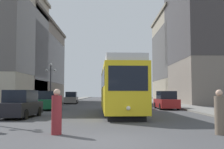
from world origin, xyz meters
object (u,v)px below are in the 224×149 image
(parked_car_right_far, at_px, (166,101))
(transit_bus, at_px, (136,91))
(parked_car_left_mid, at_px, (49,101))
(lamp_post_left_far, at_px, (51,77))
(parked_car_left_far, at_px, (71,98))
(parked_car_left_near, at_px, (20,105))
(pedestrian_crossing_far, at_px, (57,113))
(streetcar, at_px, (119,87))
(pedestrian_crossing_near, at_px, (220,114))

(parked_car_right_far, bearing_deg, transit_bus, -79.61)
(parked_car_left_mid, height_order, lamp_post_left_far, lamp_post_left_far)
(parked_car_right_far, relative_size, parked_car_left_far, 0.91)
(parked_car_left_near, distance_m, lamp_post_left_far, 18.08)
(parked_car_left_near, bearing_deg, pedestrian_crossing_far, -59.95)
(transit_bus, xyz_separation_m, lamp_post_left_far, (-11.53, -2.22, 1.80))
(parked_car_left_far, relative_size, pedestrian_crossing_far, 2.79)
(streetcar, xyz_separation_m, parked_car_left_far, (-6.69, 20.98, -1.26))
(pedestrian_crossing_near, relative_size, lamp_post_left_far, 0.32)
(streetcar, height_order, parked_car_left_near, streetcar)
(pedestrian_crossing_near, xyz_separation_m, lamp_post_left_far, (-12.16, 25.19, 2.92))
(streetcar, height_order, transit_bus, streetcar)
(streetcar, xyz_separation_m, transit_bus, (2.95, 17.02, -0.15))
(pedestrian_crossing_far, bearing_deg, parked_car_right_far, -133.19)
(parked_car_right_far, height_order, parked_car_left_far, same)
(transit_bus, bearing_deg, parked_car_left_near, -114.62)
(transit_bus, relative_size, parked_car_left_near, 2.55)
(streetcar, bearing_deg, lamp_post_left_far, 117.47)
(pedestrian_crossing_near, xyz_separation_m, pedestrian_crossing_far, (-6.40, 0.09, 0.01))
(streetcar, xyz_separation_m, lamp_post_left_far, (-8.58, 14.80, 1.64))
(transit_bus, relative_size, pedestrian_crossing_far, 6.33)
(parked_car_left_near, bearing_deg, parked_car_right_far, 41.16)
(parked_car_left_far, bearing_deg, transit_bus, -25.48)
(transit_bus, height_order, lamp_post_left_far, lamp_post_left_far)
(pedestrian_crossing_far, bearing_deg, parked_car_left_far, -101.15)
(parked_car_right_far, bearing_deg, pedestrian_crossing_near, 84.81)
(parked_car_left_far, bearing_deg, lamp_post_left_far, -110.20)
(lamp_post_left_far, bearing_deg, streetcar, -59.89)
(parked_car_left_near, distance_m, pedestrian_crossing_near, 12.68)
(parked_car_left_far, xyz_separation_m, lamp_post_left_far, (-1.90, -6.18, 2.90))
(transit_bus, distance_m, pedestrian_crossing_near, 27.44)
(parked_car_left_far, bearing_deg, streetcar, -75.45)
(streetcar, bearing_deg, parked_car_right_far, 49.62)
(parked_car_left_near, relative_size, lamp_post_left_far, 0.81)
(transit_bus, height_order, pedestrian_crossing_near, transit_bus)
(parked_car_left_near, distance_m, parked_car_right_far, 14.95)
(parked_car_left_mid, height_order, pedestrian_crossing_far, parked_car_left_mid)
(parked_car_left_far, xyz_separation_m, pedestrian_crossing_near, (10.26, -31.37, -0.02))
(streetcar, bearing_deg, parked_car_left_near, -158.90)
(parked_car_left_far, bearing_deg, parked_car_right_far, -54.43)
(parked_car_right_far, relative_size, pedestrian_crossing_far, 2.54)
(lamp_post_left_far, bearing_deg, parked_car_left_mid, -78.35)
(streetcar, height_order, lamp_post_left_far, lamp_post_left_far)
(parked_car_left_mid, height_order, pedestrian_crossing_near, parked_car_left_mid)
(parked_car_left_far, distance_m, pedestrian_crossing_near, 33.01)
(transit_bus, distance_m, lamp_post_left_far, 11.88)
(transit_bus, height_order, parked_car_left_far, transit_bus)
(parked_car_right_far, relative_size, lamp_post_left_far, 0.83)
(streetcar, relative_size, pedestrian_crossing_near, 7.08)
(streetcar, bearing_deg, transit_bus, 77.53)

